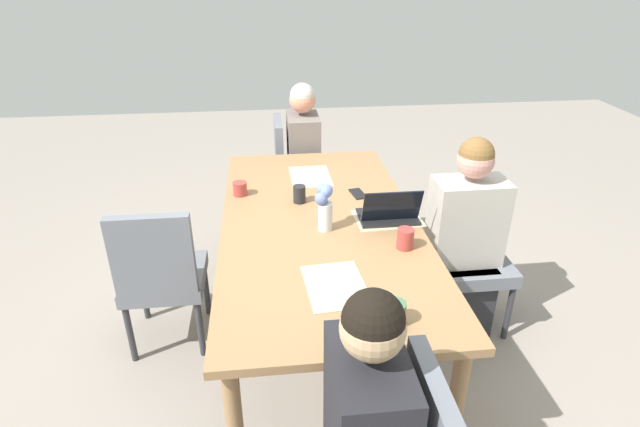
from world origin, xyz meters
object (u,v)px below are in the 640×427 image
(person_head_left_left_mid, at_px, (304,167))
(coffee_mug_centre_left, at_px, (395,313))
(dining_table, at_px, (320,232))
(chair_far_left_near, at_px, (467,245))
(person_far_left_near, at_px, (463,248))
(chair_head_left_left_mid, at_px, (294,168))
(laptop_far_left_near, at_px, (389,214))
(chair_near_right_near, at_px, (161,272))
(phone_black, at_px, (358,194))
(flower_vase, at_px, (325,203))
(coffee_mug_near_left, at_px, (240,189))
(coffee_mug_near_right, at_px, (405,239))
(coffee_mug_centre_right, at_px, (299,194))

(person_head_left_left_mid, relative_size, coffee_mug_centre_left, 12.14)
(dining_table, distance_m, chair_far_left_near, 0.91)
(person_far_left_near, xyz_separation_m, chair_head_left_left_mid, (-1.43, -0.89, -0.03))
(person_head_left_left_mid, xyz_separation_m, laptop_far_left_near, (1.38, 0.35, 0.26))
(person_head_left_left_mid, bearing_deg, chair_far_left_near, 33.97)
(chair_head_left_left_mid, distance_m, chair_near_right_near, 1.66)
(person_far_left_near, relative_size, chair_near_right_near, 1.33)
(chair_head_left_left_mid, distance_m, phone_black, 1.16)
(chair_far_left_near, bearing_deg, flower_vase, -80.63)
(person_head_left_left_mid, distance_m, coffee_mug_near_left, 1.09)
(flower_vase, relative_size, coffee_mug_near_left, 3.00)
(person_far_left_near, xyz_separation_m, phone_black, (-0.34, -0.56, 0.22))
(person_far_left_near, xyz_separation_m, coffee_mug_near_left, (-0.42, -1.27, 0.26))
(coffee_mug_near_right, bearing_deg, person_head_left_left_mid, -167.66)
(coffee_mug_centre_left, distance_m, coffee_mug_centre_right, 1.18)
(person_far_left_near, bearing_deg, person_head_left_left_mid, -149.32)
(laptop_far_left_near, bearing_deg, coffee_mug_near_right, 2.48)
(chair_near_right_near, distance_m, coffee_mug_centre_right, 0.89)
(coffee_mug_near_right, xyz_separation_m, coffee_mug_centre_left, (0.56, -0.19, -0.00))
(coffee_mug_near_right, height_order, coffee_mug_centre_right, coffee_mug_near_right)
(coffee_mug_near_left, bearing_deg, coffee_mug_centre_right, 67.96)
(coffee_mug_near_left, relative_size, coffee_mug_centre_right, 0.83)
(coffee_mug_centre_left, bearing_deg, coffee_mug_near_left, -153.77)
(coffee_mug_near_left, bearing_deg, flower_vase, 43.04)
(chair_head_left_left_mid, distance_m, coffee_mug_centre_right, 1.19)
(person_far_left_near, height_order, chair_head_left_left_mid, person_far_left_near)
(coffee_mug_near_left, xyz_separation_m, phone_black, (0.07, 0.71, -0.04))
(person_head_left_left_mid, distance_m, coffee_mug_near_right, 1.74)
(chair_far_left_near, relative_size, chair_head_left_left_mid, 1.00)
(flower_vase, bearing_deg, laptop_far_left_near, 98.71)
(flower_vase, bearing_deg, dining_table, -170.57)
(chair_far_left_near, xyz_separation_m, flower_vase, (0.14, -0.88, 0.39))
(dining_table, distance_m, phone_black, 0.43)
(chair_head_left_left_mid, bearing_deg, laptop_far_left_near, 16.54)
(flower_vase, bearing_deg, phone_black, 148.28)
(dining_table, xyz_separation_m, coffee_mug_near_right, (0.32, 0.39, 0.12))
(flower_vase, xyz_separation_m, coffee_mug_centre_right, (-0.35, -0.11, -0.10))
(coffee_mug_centre_left, bearing_deg, dining_table, -167.67)
(person_head_left_left_mid, bearing_deg, coffee_mug_centre_left, 4.42)
(person_head_left_left_mid, xyz_separation_m, phone_black, (1.02, 0.25, 0.22))
(person_head_left_left_mid, relative_size, coffee_mug_near_right, 11.47)
(chair_far_left_near, distance_m, coffee_mug_near_left, 1.41)
(phone_black, bearing_deg, chair_near_right_near, -82.42)
(chair_far_left_near, height_order, phone_black, chair_far_left_near)
(chair_near_right_near, relative_size, phone_black, 6.00)
(chair_head_left_left_mid, bearing_deg, coffee_mug_near_left, -21.02)
(chair_near_right_near, bearing_deg, flower_vase, 86.59)
(coffee_mug_centre_left, xyz_separation_m, phone_black, (-1.22, 0.08, -0.05))
(person_head_left_left_mid, relative_size, flower_vase, 4.71)
(chair_head_left_left_mid, distance_m, coffee_mug_near_left, 1.12)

